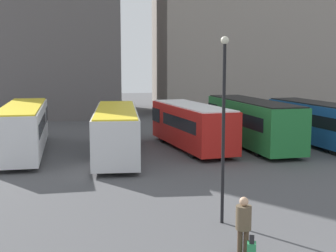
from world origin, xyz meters
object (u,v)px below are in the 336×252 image
object	(u,v)px
bus_0	(24,127)
bus_2	(191,125)
bus_3	(251,121)
traveler	(243,221)
suitcase	(251,252)
bus_1	(116,130)
lamp_post_1	(224,117)
bus_4	(319,122)

from	to	relation	value
bus_0	bus_2	distance (m)	10.93
bus_3	traveler	size ratio (longest dim) A/B	6.20
suitcase	bus_1	bearing A→B (deg)	29.36
traveler	suitcase	size ratio (longest dim) A/B	2.07
bus_0	suitcase	bearing A→B (deg)	-156.91
lamp_post_1	bus_1	bearing A→B (deg)	102.94
bus_4	traveler	distance (m)	20.63
bus_2	bus_3	distance (m)	4.34
bus_0	bus_1	world-z (taller)	bus_0
bus_1	lamp_post_1	size ratio (longest dim) A/B	1.76
bus_4	lamp_post_1	distance (m)	18.25
bus_1	bus_3	size ratio (longest dim) A/B	1.03
bus_1	bus_4	size ratio (longest dim) A/B	1.12
bus_3	lamp_post_1	bearing A→B (deg)	152.74
lamp_post_1	bus_2	bearing A→B (deg)	81.80
bus_3	traveler	bearing A→B (deg)	155.67
bus_3	lamp_post_1	xyz separation A→B (m)	(-6.45, -14.95, 2.12)
bus_1	traveler	world-z (taller)	bus_1
bus_2	traveler	bearing A→B (deg)	163.53
bus_4	lamp_post_1	world-z (taller)	lamp_post_1
bus_0	lamp_post_1	xyz separation A→B (m)	(8.81, -14.94, 2.17)
bus_3	traveler	distance (m)	19.11
bus_2	suitcase	size ratio (longest dim) A/B	11.24
bus_0	lamp_post_1	world-z (taller)	lamp_post_1
bus_4	suitcase	xyz separation A→B (m)	(-11.29, -17.71, -1.33)
traveler	bus_3	bearing A→B (deg)	-0.95
bus_2	bus_4	bearing A→B (deg)	-101.86
bus_0	bus_1	xyz separation A→B (m)	(5.79, -1.81, -0.07)
bus_0	bus_2	world-z (taller)	bus_0
bus_2	bus_3	world-z (taller)	bus_3
bus_2	bus_4	distance (m)	9.06
bus_3	traveler	world-z (taller)	bus_3
bus_2	lamp_post_1	distance (m)	15.03
bus_0	lamp_post_1	distance (m)	17.48
bus_1	bus_3	xyz separation A→B (m)	(9.47, 1.82, 0.13)
bus_3	bus_4	distance (m)	4.77
bus_2	lamp_post_1	size ratio (longest dim) A/B	1.48
bus_1	traveler	xyz separation A→B (m)	(2.81, -16.08, -0.53)
bus_1	traveler	distance (m)	16.33
traveler	suitcase	distance (m)	0.93
bus_3	suitcase	distance (m)	19.60
bus_0	bus_3	xyz separation A→B (m)	(15.26, 0.01, 0.05)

